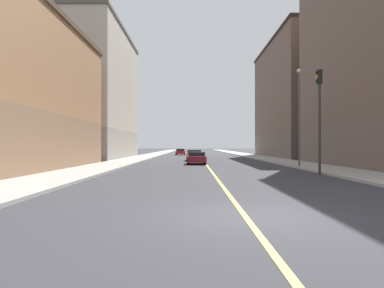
{
  "coord_description": "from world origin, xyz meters",
  "views": [
    {
      "loc": [
        -1.41,
        -8.82,
        1.89
      ],
      "look_at": [
        -1.46,
        35.02,
        2.09
      ],
      "focal_mm": 30.9,
      "sensor_mm": 36.0,
      "label": 1
    }
  ],
  "objects_px": {
    "building_right_midblock": "(93,95)",
    "street_lamp_left_near": "(300,108)",
    "traffic_light_left_near": "(320,108)",
    "car_orange": "(195,155)",
    "building_left_mid": "(299,100)",
    "car_maroon": "(197,158)",
    "car_red": "(181,152)"
  },
  "relations": [
    {
      "from": "building_left_mid",
      "to": "car_orange",
      "type": "bearing_deg",
      "value": -144.73
    },
    {
      "from": "traffic_light_left_near",
      "to": "car_red",
      "type": "distance_m",
      "value": 46.41
    },
    {
      "from": "building_right_midblock",
      "to": "car_red",
      "type": "height_order",
      "value": "building_right_midblock"
    },
    {
      "from": "building_right_midblock",
      "to": "building_left_mid",
      "type": "bearing_deg",
      "value": 9.7
    },
    {
      "from": "street_lamp_left_near",
      "to": "traffic_light_left_near",
      "type": "bearing_deg",
      "value": -98.17
    },
    {
      "from": "street_lamp_left_near",
      "to": "car_orange",
      "type": "height_order",
      "value": "street_lamp_left_near"
    },
    {
      "from": "traffic_light_left_near",
      "to": "car_orange",
      "type": "xyz_separation_m",
      "value": [
        -7.84,
        20.2,
        -3.66
      ]
    },
    {
      "from": "building_right_midblock",
      "to": "car_red",
      "type": "bearing_deg",
      "value": 56.58
    },
    {
      "from": "street_lamp_left_near",
      "to": "building_left_mid",
      "type": "bearing_deg",
      "value": 72.17
    },
    {
      "from": "building_left_mid",
      "to": "building_right_midblock",
      "type": "relative_size",
      "value": 1.14
    },
    {
      "from": "street_lamp_left_near",
      "to": "car_orange",
      "type": "bearing_deg",
      "value": 123.99
    },
    {
      "from": "building_right_midblock",
      "to": "car_red",
      "type": "relative_size",
      "value": 5.03
    },
    {
      "from": "street_lamp_left_near",
      "to": "car_orange",
      "type": "relative_size",
      "value": 1.98
    },
    {
      "from": "traffic_light_left_near",
      "to": "car_orange",
      "type": "height_order",
      "value": "traffic_light_left_near"
    },
    {
      "from": "street_lamp_left_near",
      "to": "car_orange",
      "type": "distance_m",
      "value": 16.45
    },
    {
      "from": "building_left_mid",
      "to": "car_maroon",
      "type": "relative_size",
      "value": 6.02
    },
    {
      "from": "car_orange",
      "to": "car_maroon",
      "type": "xyz_separation_m",
      "value": [
        0.18,
        -7.67,
        -0.03
      ]
    },
    {
      "from": "building_right_midblock",
      "to": "car_red",
      "type": "xyz_separation_m",
      "value": [
        12.08,
        18.3,
        -8.61
      ]
    },
    {
      "from": "car_orange",
      "to": "car_maroon",
      "type": "bearing_deg",
      "value": -88.64
    },
    {
      "from": "building_left_mid",
      "to": "street_lamp_left_near",
      "type": "bearing_deg",
      "value": -107.83
    },
    {
      "from": "building_left_mid",
      "to": "traffic_light_left_near",
      "type": "height_order",
      "value": "building_left_mid"
    },
    {
      "from": "street_lamp_left_near",
      "to": "car_orange",
      "type": "xyz_separation_m",
      "value": [
        -8.85,
        13.13,
        -4.45
      ]
    },
    {
      "from": "car_orange",
      "to": "car_red",
      "type": "relative_size",
      "value": 1.0
    },
    {
      "from": "car_orange",
      "to": "car_maroon",
      "type": "relative_size",
      "value": 1.05
    },
    {
      "from": "building_left_mid",
      "to": "car_red",
      "type": "relative_size",
      "value": 5.72
    },
    {
      "from": "car_red",
      "to": "car_maroon",
      "type": "xyz_separation_m",
      "value": [
        2.8,
        -32.54,
        0.02
      ]
    },
    {
      "from": "traffic_light_left_near",
      "to": "car_maroon",
      "type": "bearing_deg",
      "value": 121.42
    },
    {
      "from": "building_right_midblock",
      "to": "car_red",
      "type": "distance_m",
      "value": 23.56
    },
    {
      "from": "car_orange",
      "to": "building_left_mid",
      "type": "bearing_deg",
      "value": 35.27
    },
    {
      "from": "building_left_mid",
      "to": "car_red",
      "type": "height_order",
      "value": "building_left_mid"
    },
    {
      "from": "building_right_midblock",
      "to": "street_lamp_left_near",
      "type": "height_order",
      "value": "building_right_midblock"
    },
    {
      "from": "car_orange",
      "to": "car_red",
      "type": "xyz_separation_m",
      "value": [
        -2.62,
        24.87,
        -0.05
      ]
    }
  ]
}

